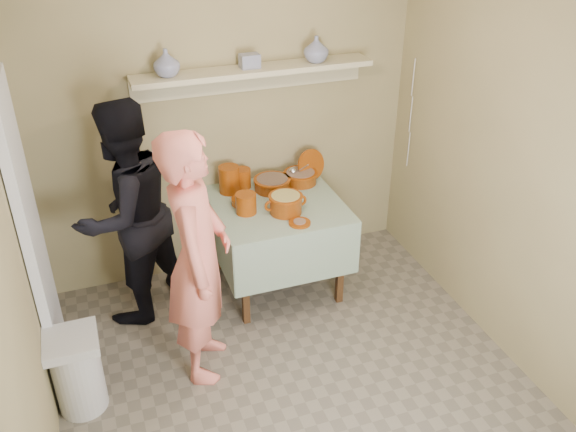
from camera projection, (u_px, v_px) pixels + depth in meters
name	position (u px, v px, depth m)	size (l,w,h in m)	color
ground	(305.00, 402.00, 3.92)	(3.50, 3.50, 0.00)	#706758
tile_panel	(33.00, 238.00, 3.77)	(0.06, 0.70, 2.00)	silver
plate_stack_a	(229.00, 179.00, 4.76)	(0.16, 0.16, 0.22)	#782A00
plate_stack_b	(242.00, 178.00, 4.84)	(0.13, 0.13, 0.16)	#782A00
bowl_stack	(246.00, 203.00, 4.49)	(0.15, 0.15, 0.15)	#782A00
empty_bowl	(243.00, 201.00, 4.63)	(0.18, 0.18, 0.05)	#782A00
propped_lid	(311.00, 165.00, 4.97)	(0.26, 0.26, 0.02)	#782A00
vase_right	(316.00, 49.00, 4.52)	(0.18, 0.18, 0.19)	navy
vase_left	(166.00, 63.00, 4.21)	(0.18, 0.18, 0.19)	navy
ceramic_box	(250.00, 61.00, 4.41)	(0.14, 0.10, 0.10)	navy
person_cook	(198.00, 259.00, 3.81)	(0.63, 0.41, 1.73)	#ED7566
person_helper	(127.00, 215.00, 4.32)	(0.82, 0.64, 1.70)	black
room_shell	(310.00, 178.00, 3.12)	(3.04, 3.54, 2.62)	#9A8D5E
serving_table	(277.00, 216.00, 4.72)	(0.97, 0.97, 0.76)	#4C2D16
cazuela_meat_a	(272.00, 183.00, 4.82)	(0.30, 0.30, 0.10)	#622406
cazuela_meat_b	(300.00, 176.00, 4.92)	(0.28, 0.28, 0.10)	#622406
ladle	(293.00, 171.00, 4.89)	(0.08, 0.26, 0.19)	silver
cazuela_rice	(286.00, 202.00, 4.49)	(0.33, 0.25, 0.14)	#622406
front_plate	(300.00, 223.00, 4.38)	(0.16, 0.16, 0.03)	#782A00
wall_shelf	(253.00, 73.00, 4.49)	(1.80, 0.25, 0.21)	#C3BA91
trash_bin	(77.00, 372.00, 3.76)	(0.32, 0.32, 0.56)	silver
electrical_cord	(411.00, 114.00, 4.93)	(0.01, 0.05, 0.90)	silver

